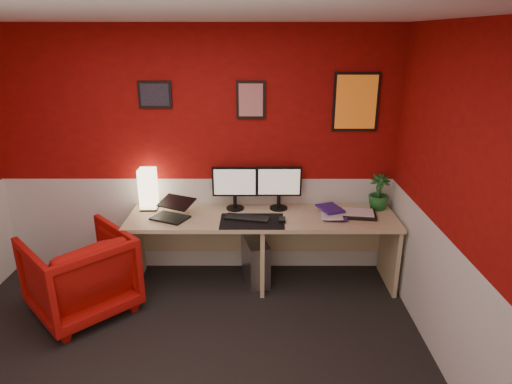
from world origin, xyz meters
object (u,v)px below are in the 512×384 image
pc_tower (256,260)px  armchair (80,274)px  potted_plant (379,192)px  zen_tray (357,214)px  desk (262,250)px  shoji_lamp (148,190)px  laptop (170,208)px  monitor_left (235,182)px  monitor_right (279,181)px

pc_tower → armchair: armchair is taller
potted_plant → pc_tower: bearing=-172.9°
zen_tray → pc_tower: zen_tray is taller
zen_tray → armchair: zen_tray is taller
desk → shoji_lamp: 1.28m
shoji_lamp → laptop: bearing=-45.2°
desk → armchair: size_ratio=3.14×
pc_tower → zen_tray: bearing=-14.9°
laptop → pc_tower: bearing=32.7°
shoji_lamp → laptop: shoji_lamp is taller
shoji_lamp → pc_tower: bearing=-8.0°
desk → pc_tower: (-0.06, 0.04, -0.14)m
desk → potted_plant: bearing=9.4°
monitor_left → shoji_lamp: bearing=180.0°
armchair → monitor_left: bearing=162.8°
zen_tray → shoji_lamp: bearing=175.1°
laptop → monitor_right: 1.10m
shoji_lamp → monitor_left: 0.87m
shoji_lamp → pc_tower: (1.07, -0.15, -0.70)m
desk → pc_tower: bearing=147.4°
desk → monitor_left: size_ratio=4.48×
monitor_right → desk: bearing=-130.2°
zen_tray → potted_plant: potted_plant is taller
monitor_right → zen_tray: (0.76, -0.18, -0.28)m
zen_tray → pc_tower: bearing=178.6°
monitor_right → armchair: 2.03m
shoji_lamp → armchair: (-0.50, -0.68, -0.55)m
monitor_right → pc_tower: bearing=-145.9°
desk → shoji_lamp: shoji_lamp is taller
laptop → zen_tray: size_ratio=0.94×
monitor_left → armchair: bearing=-153.5°
monitor_right → zen_tray: 0.83m
monitor_left → monitor_right: bearing=0.8°
shoji_lamp → potted_plant: (2.30, 0.00, -0.02)m
laptop → armchair: bearing=-125.1°
monitor_right → potted_plant: size_ratio=1.63×
monitor_left → zen_tray: (1.20, -0.17, -0.28)m
desk → monitor_left: bearing=144.8°
shoji_lamp → armchair: shoji_lamp is taller
monitor_right → monitor_left: bearing=-179.2°
laptop → monitor_right: (1.05, 0.26, 0.18)m
desk → zen_tray: (0.93, 0.02, 0.38)m
monitor_left → laptop: bearing=-157.3°
desk → pc_tower: desk is taller
monitor_left → pc_tower: size_ratio=1.29×
monitor_right → potted_plant: 1.00m
armchair → pc_tower: bearing=154.9°
desk → monitor_right: 0.70m
shoji_lamp → potted_plant: size_ratio=1.12×
potted_plant → shoji_lamp: bearing=-180.0°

